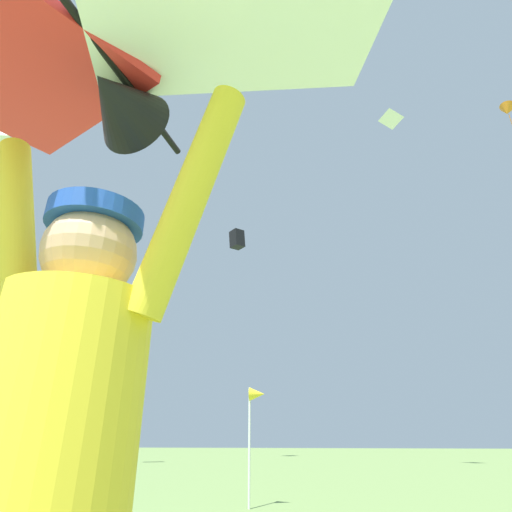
% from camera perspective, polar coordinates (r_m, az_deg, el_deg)
% --- Properties ---
extents(held_stunt_kite, '(2.00, 1.17, 0.42)m').
position_cam_1_polar(held_stunt_kite, '(1.44, -20.01, 26.28)').
color(held_stunt_kite, black).
extents(distant_kite_red_far_center, '(1.06, 0.96, 1.17)m').
position_cam_1_polar(distant_kite_red_far_center, '(22.70, -17.49, -13.29)').
color(distant_kite_red_far_center, red).
extents(distant_kite_black_high_left, '(1.19, 1.17, 1.34)m').
position_cam_1_polar(distant_kite_black_high_left, '(28.97, -2.66, 2.35)').
color(distant_kite_black_high_left, black).
extents(distant_kite_white_low_right, '(0.69, 0.66, 0.81)m').
position_cam_1_polar(distant_kite_white_low_right, '(20.29, -31.54, 14.24)').
color(distant_kite_white_low_right, white).
extents(distant_kite_orange_mid_left, '(1.14, 1.07, 1.86)m').
position_cam_1_polar(distant_kite_orange_mid_left, '(26.83, 31.69, 16.95)').
color(distant_kite_orange_mid_left, orange).
extents(distant_kite_white_high_right, '(1.05, 1.09, 0.50)m').
position_cam_1_polar(distant_kite_white_high_right, '(22.45, 18.36, 17.74)').
color(distant_kite_white_high_right, white).
extents(marker_flag, '(0.30, 0.24, 1.96)m').
position_cam_1_polar(marker_flag, '(7.98, -0.02, -19.73)').
color(marker_flag, silver).
rests_on(marker_flag, ground).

